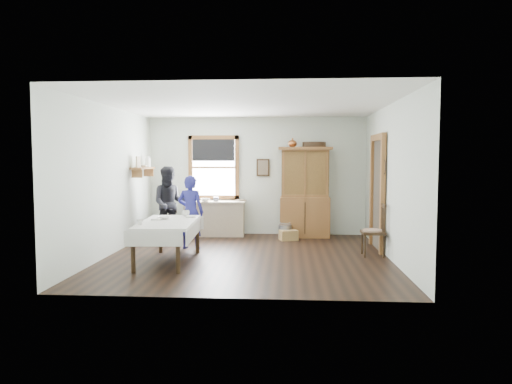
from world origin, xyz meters
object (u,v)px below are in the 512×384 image
(dining_table, at_px, (168,242))
(wicker_basket, at_px, (289,235))
(work_counter, at_px, (215,218))
(figure_dark, at_px, (170,206))
(pail, at_px, (285,232))
(china_hutch, at_px, (305,192))
(woman_blue, at_px, (191,215))
(spindle_chair, at_px, (373,230))

(dining_table, height_order, wicker_basket, dining_table)
(work_counter, relative_size, figure_dark, 0.94)
(pail, bearing_deg, work_counter, 168.89)
(work_counter, xyz_separation_m, figure_dark, (-0.86, -0.64, 0.34))
(pail, xyz_separation_m, figure_dark, (-2.47, -0.32, 0.58))
(china_hutch, distance_m, woman_blue, 2.76)
(china_hutch, height_order, dining_table, china_hutch)
(work_counter, xyz_separation_m, china_hutch, (2.04, 0.00, 0.61))
(china_hutch, relative_size, dining_table, 1.15)
(wicker_basket, bearing_deg, figure_dark, -176.51)
(pail, bearing_deg, figure_dark, -172.53)
(work_counter, height_order, china_hutch, china_hutch)
(spindle_chair, relative_size, pail, 3.04)
(china_hutch, xyz_separation_m, wicker_basket, (-0.36, -0.49, -0.90))
(work_counter, relative_size, woman_blue, 1.05)
(dining_table, relative_size, spindle_chair, 1.84)
(work_counter, xyz_separation_m, dining_table, (-0.35, -2.73, -0.05))
(pail, bearing_deg, woman_blue, -146.07)
(dining_table, distance_m, figure_dark, 2.19)
(spindle_chair, height_order, figure_dark, figure_dark)
(pail, bearing_deg, china_hutch, 36.01)
(dining_table, bearing_deg, pail, 50.96)
(wicker_basket, relative_size, woman_blue, 0.28)
(wicker_basket, distance_m, figure_dark, 2.63)
(china_hutch, height_order, pail, china_hutch)
(spindle_chair, bearing_deg, china_hutch, 119.57)
(work_counter, relative_size, china_hutch, 0.69)
(woman_blue, bearing_deg, work_counter, -89.33)
(work_counter, bearing_deg, dining_table, -100.14)
(dining_table, height_order, woman_blue, woman_blue)
(spindle_chair, relative_size, figure_dark, 0.64)
(dining_table, distance_m, woman_blue, 1.23)
(dining_table, height_order, spindle_chair, spindle_chair)
(dining_table, xyz_separation_m, woman_blue, (0.13, 1.19, 0.31))
(china_hutch, height_order, wicker_basket, china_hutch)
(china_hutch, xyz_separation_m, figure_dark, (-2.91, -0.64, -0.27))
(spindle_chair, relative_size, wicker_basket, 2.57)
(china_hutch, distance_m, pail, 1.01)
(spindle_chair, distance_m, woman_blue, 3.45)
(woman_blue, bearing_deg, pail, -137.26)
(work_counter, relative_size, pail, 4.45)
(dining_table, xyz_separation_m, figure_dark, (-0.51, 2.09, 0.39))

